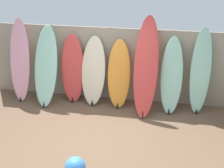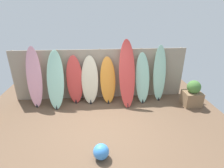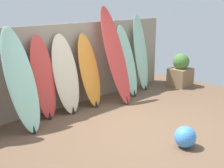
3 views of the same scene
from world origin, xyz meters
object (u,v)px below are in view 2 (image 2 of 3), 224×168
(surfboard_cream_3, at_px, (90,80))
(surfboard_orange_4, at_px, (108,81))
(surfboard_pink_0, at_px, (34,78))
(surfboard_seafoam_1, at_px, (55,80))
(beach_ball, at_px, (101,152))
(planter_box, at_px, (192,94))
(surfboard_red_2, at_px, (75,80))
(surfboard_red_5, at_px, (127,74))
(surfboard_seafoam_6, at_px, (142,78))
(surfboard_seafoam_7, at_px, (159,74))

(surfboard_cream_3, height_order, surfboard_orange_4, surfboard_cream_3)
(surfboard_pink_0, distance_m, surfboard_seafoam_1, 0.70)
(surfboard_orange_4, relative_size, beach_ball, 4.53)
(planter_box, distance_m, beach_ball, 3.78)
(surfboard_cream_3, relative_size, beach_ball, 4.65)
(surfboard_red_2, xyz_separation_m, beach_ball, (0.82, -2.69, -0.64))
(surfboard_cream_3, height_order, surfboard_red_5, surfboard_red_5)
(surfboard_red_2, height_order, beach_ball, surfboard_red_2)
(surfboard_red_2, relative_size, surfboard_seafoam_6, 0.96)
(surfboard_cream_3, xyz_separation_m, beach_ball, (0.30, -2.66, -0.63))
(surfboard_seafoam_1, height_order, planter_box, surfboard_seafoam_1)
(surfboard_seafoam_7, distance_m, beach_ball, 3.53)
(surfboard_red_2, relative_size, surfboard_red_5, 0.76)
(surfboard_red_5, height_order, surfboard_seafoam_7, surfboard_red_5)
(surfboard_red_2, relative_size, surfboard_seafoam_7, 0.85)
(surfboard_red_5, bearing_deg, beach_ball, -111.09)
(surfboard_red_2, relative_size, surfboard_cream_3, 1.01)
(surfboard_seafoam_6, bearing_deg, surfboard_seafoam_1, -178.04)
(surfboard_seafoam_1, xyz_separation_m, beach_ball, (1.41, -2.50, -0.74))
(surfboard_cream_3, distance_m, beach_ball, 2.75)
(surfboard_seafoam_7, bearing_deg, planter_box, -30.94)
(surfboard_seafoam_6, xyz_separation_m, beach_ball, (-1.52, -2.60, -0.67))
(surfboard_pink_0, relative_size, surfboard_red_5, 0.92)
(surfboard_seafoam_1, bearing_deg, surfboard_seafoam_7, 3.18)
(surfboard_cream_3, bearing_deg, surfboard_pink_0, -177.77)
(surfboard_cream_3, distance_m, surfboard_orange_4, 0.62)
(surfboard_seafoam_1, height_order, surfboard_cream_3, surfboard_seafoam_1)
(surfboard_seafoam_1, xyz_separation_m, surfboard_seafoam_6, (2.93, 0.10, -0.07))
(surfboard_seafoam_1, bearing_deg, surfboard_red_2, 17.81)
(surfboard_seafoam_1, relative_size, surfboard_seafoam_6, 1.08)
(surfboard_orange_4, bearing_deg, surfboard_red_5, -16.37)
(surfboard_red_5, height_order, surfboard_seafoam_6, surfboard_red_5)
(surfboard_cream_3, xyz_separation_m, surfboard_orange_4, (0.62, -0.03, -0.02))
(surfboard_seafoam_7, height_order, planter_box, surfboard_seafoam_7)
(surfboard_red_2, relative_size, surfboard_orange_4, 1.04)
(surfboard_pink_0, bearing_deg, surfboard_cream_3, 2.23)
(surfboard_pink_0, relative_size, surfboard_red_2, 1.20)
(surfboard_red_5, relative_size, beach_ball, 6.17)
(surfboard_seafoam_6, bearing_deg, surfboard_seafoam_7, 8.83)
(surfboard_seafoam_1, height_order, surfboard_orange_4, surfboard_seafoam_1)
(beach_ball, bearing_deg, surfboard_seafoam_7, 51.57)
(surfboard_seafoam_1, distance_m, surfboard_cream_3, 1.13)
(surfboard_seafoam_1, distance_m, surfboard_seafoam_7, 3.56)
(surfboard_red_2, bearing_deg, surfboard_orange_4, -2.97)
(surfboard_red_5, relative_size, planter_box, 2.42)
(surfboard_seafoam_1, bearing_deg, surfboard_cream_3, 8.38)
(surfboard_seafoam_6, distance_m, planter_box, 1.75)
(surfboard_seafoam_1, height_order, surfboard_red_5, surfboard_red_5)
(surfboard_seafoam_6, bearing_deg, surfboard_red_5, -165.00)
(surfboard_seafoam_1, relative_size, surfboard_cream_3, 1.14)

